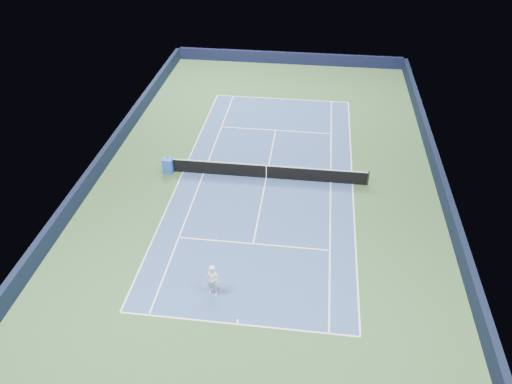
# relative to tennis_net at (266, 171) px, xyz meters

# --- Properties ---
(ground) EXTENTS (40.00, 40.00, 0.00)m
(ground) POSITION_rel_tennis_net_xyz_m (0.00, 0.00, -0.50)
(ground) COLOR #2E4F2B
(ground) RESTS_ON ground
(wall_far) EXTENTS (22.00, 0.35, 1.10)m
(wall_far) POSITION_rel_tennis_net_xyz_m (0.00, 19.82, 0.05)
(wall_far) COLOR black
(wall_far) RESTS_ON ground
(wall_right) EXTENTS (0.35, 40.00, 1.10)m
(wall_right) POSITION_rel_tennis_net_xyz_m (10.82, 0.00, 0.05)
(wall_right) COLOR black
(wall_right) RESTS_ON ground
(wall_left) EXTENTS (0.35, 40.00, 1.10)m
(wall_left) POSITION_rel_tennis_net_xyz_m (-10.82, 0.00, 0.05)
(wall_left) COLOR black
(wall_left) RESTS_ON ground
(court_surface) EXTENTS (10.97, 23.77, 0.01)m
(court_surface) POSITION_rel_tennis_net_xyz_m (0.00, 0.00, -0.50)
(court_surface) COLOR navy
(court_surface) RESTS_ON ground
(baseline_far) EXTENTS (10.97, 0.08, 0.00)m
(baseline_far) POSITION_rel_tennis_net_xyz_m (0.00, 11.88, -0.50)
(baseline_far) COLOR white
(baseline_far) RESTS_ON ground
(baseline_near) EXTENTS (10.97, 0.08, 0.00)m
(baseline_near) POSITION_rel_tennis_net_xyz_m (0.00, -11.88, -0.50)
(baseline_near) COLOR white
(baseline_near) RESTS_ON ground
(sideline_doubles_right) EXTENTS (0.08, 23.77, 0.00)m
(sideline_doubles_right) POSITION_rel_tennis_net_xyz_m (5.49, 0.00, -0.50)
(sideline_doubles_right) COLOR white
(sideline_doubles_right) RESTS_ON ground
(sideline_doubles_left) EXTENTS (0.08, 23.77, 0.00)m
(sideline_doubles_left) POSITION_rel_tennis_net_xyz_m (-5.49, 0.00, -0.50)
(sideline_doubles_left) COLOR white
(sideline_doubles_left) RESTS_ON ground
(sideline_singles_right) EXTENTS (0.08, 23.77, 0.00)m
(sideline_singles_right) POSITION_rel_tennis_net_xyz_m (4.12, 0.00, -0.50)
(sideline_singles_right) COLOR white
(sideline_singles_right) RESTS_ON ground
(sideline_singles_left) EXTENTS (0.08, 23.77, 0.00)m
(sideline_singles_left) POSITION_rel_tennis_net_xyz_m (-4.12, 0.00, -0.50)
(sideline_singles_left) COLOR white
(sideline_singles_left) RESTS_ON ground
(service_line_far) EXTENTS (8.23, 0.08, 0.00)m
(service_line_far) POSITION_rel_tennis_net_xyz_m (0.00, 6.40, -0.50)
(service_line_far) COLOR white
(service_line_far) RESTS_ON ground
(service_line_near) EXTENTS (8.23, 0.08, 0.00)m
(service_line_near) POSITION_rel_tennis_net_xyz_m (0.00, -6.40, -0.50)
(service_line_near) COLOR white
(service_line_near) RESTS_ON ground
(center_service_line) EXTENTS (0.08, 12.80, 0.00)m
(center_service_line) POSITION_rel_tennis_net_xyz_m (0.00, 0.00, -0.50)
(center_service_line) COLOR white
(center_service_line) RESTS_ON ground
(center_mark_far) EXTENTS (0.08, 0.30, 0.00)m
(center_mark_far) POSITION_rel_tennis_net_xyz_m (0.00, 11.73, -0.50)
(center_mark_far) COLOR white
(center_mark_far) RESTS_ON ground
(center_mark_near) EXTENTS (0.08, 0.30, 0.00)m
(center_mark_near) POSITION_rel_tennis_net_xyz_m (0.00, -11.73, -0.50)
(center_mark_near) COLOR white
(center_mark_near) RESTS_ON ground
(tennis_net) EXTENTS (12.90, 0.10, 1.07)m
(tennis_net) POSITION_rel_tennis_net_xyz_m (0.00, 0.00, 0.00)
(tennis_net) COLOR black
(tennis_net) RESTS_ON ground
(sponsor_cube) EXTENTS (0.64, 0.57, 1.03)m
(sponsor_cube) POSITION_rel_tennis_net_xyz_m (-6.40, -0.13, 0.01)
(sponsor_cube) COLOR blue
(sponsor_cube) RESTS_ON ground
(tennis_player) EXTENTS (0.84, 1.32, 2.78)m
(tennis_player) POSITION_rel_tennis_net_xyz_m (-1.41, -10.20, 0.37)
(tennis_player) COLOR white
(tennis_player) RESTS_ON ground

